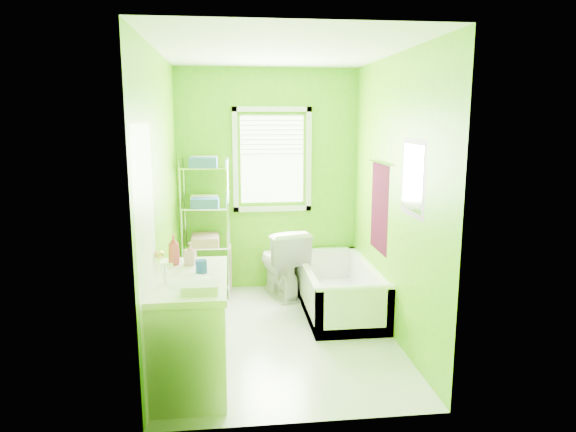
{
  "coord_description": "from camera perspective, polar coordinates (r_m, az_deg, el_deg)",
  "views": [
    {
      "loc": [
        -0.46,
        -4.57,
        2.03
      ],
      "look_at": [
        0.1,
        0.25,
        1.1
      ],
      "focal_mm": 32.0,
      "sensor_mm": 36.0,
      "label": 1
    }
  ],
  "objects": [
    {
      "name": "window",
      "position": [
        6.03,
        -1.77,
        6.87
      ],
      "size": [
        0.92,
        0.05,
        1.22
      ],
      "color": "white",
      "rests_on": "ground"
    },
    {
      "name": "right_wall_decor",
      "position": [
        4.84,
        11.44,
        2.17
      ],
      "size": [
        0.04,
        1.48,
        1.17
      ],
      "color": "#3B0617",
      "rests_on": "ground"
    },
    {
      "name": "toilet",
      "position": [
        5.92,
        -0.74,
        -5.1
      ],
      "size": [
        0.63,
        0.88,
        0.81
      ],
      "primitive_type": "imported",
      "rotation": [
        0.0,
        0.0,
        3.39
      ],
      "color": "white",
      "rests_on": "ground"
    },
    {
      "name": "vanity",
      "position": [
        4.14,
        -10.75,
        -11.87
      ],
      "size": [
        0.58,
        1.12,
        1.1
      ],
      "color": "white",
      "rests_on": "ground"
    },
    {
      "name": "bathtub",
      "position": [
        5.59,
        5.57,
        -8.72
      ],
      "size": [
        0.74,
        1.59,
        0.52
      ],
      "color": "white",
      "rests_on": "ground"
    },
    {
      "name": "room_envelope",
      "position": [
        4.62,
        -0.88,
        4.81
      ],
      "size": [
        2.14,
        2.94,
        2.62
      ],
      "color": "#56A908",
      "rests_on": "ground"
    },
    {
      "name": "wire_shelf_unit",
      "position": [
        5.87,
        -9.05,
        0.39
      ],
      "size": [
        0.55,
        0.44,
        1.61
      ],
      "color": "silver",
      "rests_on": "ground"
    },
    {
      "name": "door",
      "position": [
        3.76,
        -15.28,
        -5.47
      ],
      "size": [
        0.09,
        0.8,
        2.0
      ],
      "color": "white",
      "rests_on": "ground"
    },
    {
      "name": "ground",
      "position": [
        5.02,
        -0.83,
        -13.03
      ],
      "size": [
        2.9,
        2.9,
        0.0
      ],
      "primitive_type": "plane",
      "color": "silver",
      "rests_on": "ground"
    }
  ]
}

